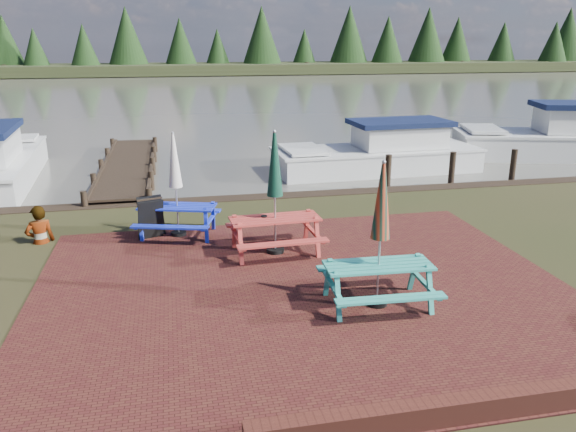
% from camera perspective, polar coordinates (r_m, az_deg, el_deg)
% --- Properties ---
extents(ground, '(120.00, 120.00, 0.00)m').
position_cam_1_polar(ground, '(8.64, 3.27, -10.45)').
color(ground, black).
rests_on(ground, ground).
extents(paving, '(9.00, 7.50, 0.02)m').
position_cam_1_polar(paving, '(9.50, 1.72, -7.64)').
color(paving, '#3C1413').
rests_on(paving, ground).
extents(brick_wall, '(6.21, 1.79, 0.30)m').
position_cam_1_polar(brick_wall, '(7.55, 24.99, -15.41)').
color(brick_wall, '#4C1E16').
rests_on(brick_wall, ground).
extents(water, '(120.00, 60.00, 0.02)m').
position_cam_1_polar(water, '(44.59, -9.27, 12.11)').
color(water, '#4A483F').
rests_on(water, ground).
extents(far_treeline, '(120.00, 10.00, 8.10)m').
position_cam_1_polar(far_treeline, '(73.39, -10.57, 16.66)').
color(far_treeline, black).
rests_on(far_treeline, ground).
extents(picnic_table_teal, '(1.74, 1.57, 2.33)m').
position_cam_1_polar(picnic_table_teal, '(8.83, 9.22, -4.20)').
color(picnic_table_teal, teal).
rests_on(picnic_table_teal, ground).
extents(picnic_table_red, '(1.81, 1.63, 2.41)m').
position_cam_1_polar(picnic_table_red, '(10.87, -1.32, 0.39)').
color(picnic_table_red, '#AF342D').
rests_on(picnic_table_red, ground).
extents(picnic_table_blue, '(1.94, 1.82, 2.22)m').
position_cam_1_polar(picnic_table_blue, '(12.10, -11.24, 1.50)').
color(picnic_table_blue, '#1A2DC7').
rests_on(picnic_table_blue, ground).
extents(chalkboard, '(0.57, 0.66, 0.86)m').
position_cam_1_polar(chalkboard, '(12.20, -13.75, -0.18)').
color(chalkboard, black).
rests_on(chalkboard, ground).
extents(jetty, '(1.76, 9.08, 1.00)m').
position_cam_1_polar(jetty, '(19.11, -15.95, 4.97)').
color(jetty, black).
rests_on(jetty, ground).
extents(boat_near, '(6.91, 2.65, 1.84)m').
position_cam_1_polar(boat_near, '(19.08, 9.36, 6.14)').
color(boat_near, silver).
rests_on(boat_near, ground).
extents(boat_far, '(7.58, 4.39, 2.24)m').
position_cam_1_polar(boat_far, '(23.31, 25.88, 6.95)').
color(boat_far, silver).
rests_on(boat_far, ground).
extents(person, '(0.67, 0.55, 1.58)m').
position_cam_1_polar(person, '(12.53, -24.23, 0.88)').
color(person, gray).
rests_on(person, ground).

